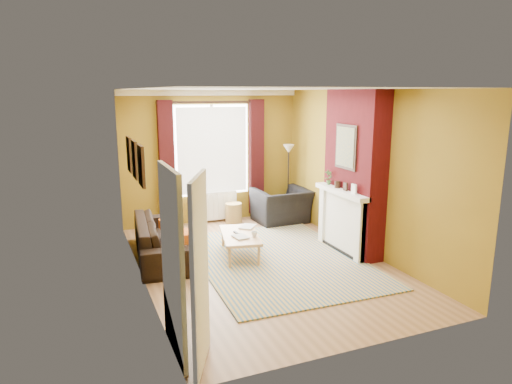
% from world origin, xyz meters
% --- Properties ---
extents(ground, '(5.50, 5.50, 0.00)m').
position_xyz_m(ground, '(0.00, 0.00, 0.00)').
color(ground, brown).
rests_on(ground, ground).
extents(room_walls, '(3.82, 5.54, 2.83)m').
position_xyz_m(room_walls, '(0.64, 0.28, 1.39)').
color(room_walls, olive).
rests_on(room_walls, ground).
extents(striped_rug, '(2.72, 3.69, 0.02)m').
position_xyz_m(striped_rug, '(0.32, 0.05, 0.01)').
color(striped_rug, '#305C86').
rests_on(striped_rug, ground).
extents(sofa, '(1.08, 2.30, 0.65)m').
position_xyz_m(sofa, '(-1.42, 0.94, 0.33)').
color(sofa, black).
rests_on(sofa, ground).
extents(armchair, '(1.14, 1.01, 0.72)m').
position_xyz_m(armchair, '(1.34, 2.08, 0.36)').
color(armchair, black).
rests_on(armchair, ground).
extents(coffee_table, '(0.83, 1.28, 0.39)m').
position_xyz_m(coffee_table, '(-0.21, 0.46, 0.35)').
color(coffee_table, '#D8AC7C').
rests_on(coffee_table, ground).
extents(wicker_stool, '(0.44, 0.44, 0.44)m').
position_xyz_m(wicker_stool, '(0.36, 2.40, 0.22)').
color(wicker_stool, '#9C7D43').
rests_on(wicker_stool, ground).
extents(floor_lamp, '(0.32, 0.32, 1.66)m').
position_xyz_m(floor_lamp, '(1.55, 2.20, 1.31)').
color(floor_lamp, black).
rests_on(floor_lamp, ground).
extents(book_a, '(0.25, 0.32, 0.03)m').
position_xyz_m(book_a, '(-0.38, 0.26, 0.41)').
color(book_a, '#999999').
rests_on(book_a, coffee_table).
extents(book_b, '(0.39, 0.40, 0.02)m').
position_xyz_m(book_b, '(-0.04, 0.85, 0.41)').
color(book_b, '#999999').
rests_on(book_b, coffee_table).
extents(mug, '(0.13, 0.13, 0.09)m').
position_xyz_m(mug, '(-0.04, 0.22, 0.44)').
color(mug, '#999999').
rests_on(mug, coffee_table).
extents(tv_remote, '(0.06, 0.15, 0.02)m').
position_xyz_m(tv_remote, '(-0.25, 0.53, 0.40)').
color(tv_remote, '#232326').
rests_on(tv_remote, coffee_table).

